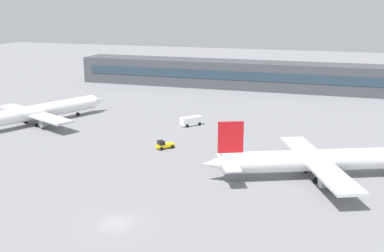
{
  "coord_description": "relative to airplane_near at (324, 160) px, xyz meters",
  "views": [
    {
      "loc": [
        26.61,
        -50.84,
        28.24
      ],
      "look_at": [
        -2.32,
        40.0,
        3.0
      ],
      "focal_mm": 43.9,
      "sensor_mm": 36.0,
      "label": 1
    }
  ],
  "objects": [
    {
      "name": "ground_plane",
      "position": [
        -25.12,
        14.49,
        -3.05
      ],
      "size": [
        400.0,
        400.0,
        0.0
      ],
      "primitive_type": "plane",
      "color": "gray"
    },
    {
      "name": "terminal_building",
      "position": [
        -25.12,
        78.86,
        1.45
      ],
      "size": [
        123.94,
        12.13,
        9.0
      ],
      "color": "#3F4247",
      "rests_on": "ground_plane"
    },
    {
      "name": "service_van_white",
      "position": [
        -31.19,
        25.69,
        -1.94
      ],
      "size": [
        4.92,
        5.24,
        2.08
      ],
      "color": "white",
      "rests_on": "ground_plane"
    },
    {
      "name": "airplane_near",
      "position": [
        0.0,
        0.0,
        0.0
      ],
      "size": [
        38.22,
        27.5,
        9.99
      ],
      "color": "silver",
      "rests_on": "ground_plane"
    },
    {
      "name": "airplane_mid",
      "position": [
        -66.51,
        16.14,
        -0.11
      ],
      "size": [
        26.37,
        36.6,
        9.63
      ],
      "color": "white",
      "rests_on": "ground_plane"
    },
    {
      "name": "baggage_tug_yellow",
      "position": [
        -30.82,
        6.8,
        -2.25
      ],
      "size": [
        3.51,
        3.69,
        1.75
      ],
      "color": "yellow",
      "rests_on": "ground_plane"
    }
  ]
}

